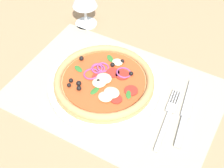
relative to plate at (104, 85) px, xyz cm
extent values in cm
cube|color=#9E7A56|center=(3.15, -0.17, -2.29)|extent=(190.00, 140.00, 2.40)
cube|color=#A39984|center=(3.15, -0.17, -0.89)|extent=(49.94, 34.55, 0.40)
cylinder|color=white|center=(0.00, 0.00, 0.00)|extent=(27.22, 27.22, 1.39)
cylinder|color=tan|center=(0.00, 0.00, 1.19)|extent=(24.41, 24.41, 1.00)
torus|color=tan|center=(0.00, 0.00, 2.05)|extent=(24.26, 24.26, 1.80)
cylinder|color=#C64C23|center=(0.00, 0.00, 1.84)|extent=(20.02, 20.02, 0.30)
ellipsoid|color=beige|center=(0.01, -0.07, 2.56)|extent=(3.77, 3.39, 1.13)
ellipsoid|color=beige|center=(0.09, 6.44, 2.40)|extent=(2.71, 2.44, 0.81)
ellipsoid|color=beige|center=(-0.37, -2.00, 2.48)|extent=(3.25, 2.93, 0.98)
ellipsoid|color=beige|center=(3.25, -4.98, 2.50)|extent=(3.37, 3.03, 1.01)
ellipsoid|color=beige|center=(0.05, -1.76, 2.37)|extent=(2.49, 2.24, 0.75)
ellipsoid|color=beige|center=(3.78, -3.23, 2.56)|extent=(3.74, 3.37, 1.12)
sphere|color=black|center=(-6.51, -4.60, 2.54)|extent=(1.08, 1.08, 1.08)
sphere|color=black|center=(-8.43, 3.04, 2.58)|extent=(1.17, 1.17, 1.17)
sphere|color=black|center=(-6.10, -6.06, 2.50)|extent=(1.01, 1.01, 1.01)
sphere|color=black|center=(-0.67, -1.67, 2.55)|extent=(1.10, 1.10, 1.10)
sphere|color=black|center=(-3.48, -5.79, 2.59)|extent=(1.19, 1.19, 1.19)
sphere|color=black|center=(-4.33, -4.56, 2.63)|extent=(1.28, 1.28, 1.28)
sphere|color=black|center=(4.98, 4.43, 2.53)|extent=(1.07, 1.07, 1.07)
sphere|color=black|center=(-0.44, 4.89, 2.56)|extent=(1.14, 1.14, 1.14)
sphere|color=black|center=(1.07, 7.21, 2.52)|extent=(1.05, 1.05, 1.05)
torus|color=#8E3D75|center=(2.93, 4.05, 2.24)|extent=(3.86, 3.83, 1.19)
torus|color=#8E3D75|center=(-2.24, 3.22, 2.24)|extent=(3.18, 3.15, 1.06)
torus|color=#8E3D75|center=(-3.29, 2.05, 2.24)|extent=(2.91, 2.90, 1.07)
torus|color=#8E3D75|center=(-3.56, 0.30, 2.24)|extent=(4.01, 3.99, 0.86)
torus|color=#8E3D75|center=(-3.05, 2.22, 2.24)|extent=(3.58, 3.56, 0.81)
cylinder|color=#A3281E|center=(7.30, -0.45, 2.14)|extent=(3.25, 3.25, 0.30)
cylinder|color=#A3281E|center=(3.38, 3.33, 2.14)|extent=(3.38, 3.38, 0.30)
cylinder|color=#A3281E|center=(-1.43, 0.04, 2.14)|extent=(3.40, 3.40, 0.30)
cylinder|color=#A3281E|center=(5.53, -4.14, 2.14)|extent=(2.77, 2.77, 0.30)
cylinder|color=#A3281E|center=(0.77, 2.87, 2.14)|extent=(3.28, 3.28, 0.30)
ellipsoid|color=#2D6B28|center=(-2.31, 6.95, 2.19)|extent=(3.04, 2.89, 0.30)
ellipsoid|color=#2D6B28|center=(-7.31, 0.15, 2.19)|extent=(3.12, 2.36, 0.30)
ellipsoid|color=#2D6B28|center=(-0.06, -4.37, 2.19)|extent=(1.84, 2.99, 0.30)
ellipsoid|color=#2D6B28|center=(7.30, -1.46, 2.19)|extent=(2.50, 3.13, 0.30)
cube|color=#B2B5BA|center=(17.79, -5.06, -0.47)|extent=(2.25, 11.19, 0.44)
cube|color=#B2B5BA|center=(16.96, 1.73, -0.47)|extent=(2.49, 2.77, 0.44)
cube|color=#B2B5BA|center=(17.43, 5.23, -0.47)|extent=(0.84, 4.33, 0.44)
cube|color=#B2B5BA|center=(16.84, 5.16, -0.47)|extent=(0.84, 4.33, 0.44)
cube|color=#B2B5BA|center=(16.24, 5.09, -0.47)|extent=(0.84, 4.33, 0.44)
cube|color=#B2B5BA|center=(15.65, 5.02, -0.47)|extent=(0.84, 4.33, 0.44)
cube|color=#B2B5BA|center=(21.31, -3.35, -0.39)|extent=(2.69, 8.50, 0.62)
cube|color=#B2B5BA|center=(19.64, 6.51, -0.47)|extent=(3.91, 11.77, 0.44)
cylinder|color=silver|center=(-17.70, 19.67, -0.89)|extent=(6.40, 6.40, 0.40)
cylinder|color=silver|center=(-17.70, 19.67, 2.31)|extent=(0.80, 0.80, 6.00)
camera|label=1|loc=(28.21, -46.90, 60.61)|focal=53.43mm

